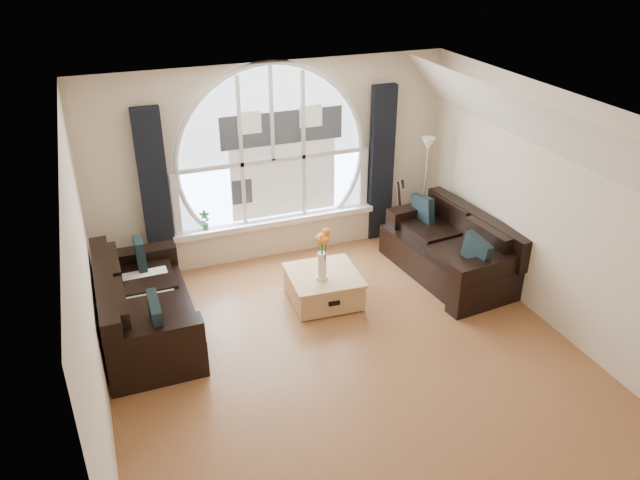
% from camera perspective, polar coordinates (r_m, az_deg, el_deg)
% --- Properties ---
extents(ground, '(5.00, 5.50, 0.01)m').
position_cam_1_polar(ground, '(6.97, 2.67, -10.90)').
color(ground, brown).
rests_on(ground, ground).
extents(ceiling, '(5.00, 5.50, 0.01)m').
position_cam_1_polar(ceiling, '(5.72, 3.25, 10.90)').
color(ceiling, silver).
rests_on(ceiling, ground).
extents(wall_back, '(5.00, 0.01, 2.70)m').
position_cam_1_polar(wall_back, '(8.60, -4.40, 7.08)').
color(wall_back, beige).
rests_on(wall_back, ground).
extents(wall_front, '(5.00, 0.01, 2.70)m').
position_cam_1_polar(wall_front, '(4.34, 18.18, -17.39)').
color(wall_front, beige).
rests_on(wall_front, ground).
extents(wall_left, '(0.01, 5.50, 2.70)m').
position_cam_1_polar(wall_left, '(5.82, -20.39, -5.17)').
color(wall_left, beige).
rests_on(wall_left, ground).
extents(wall_right, '(0.01, 5.50, 2.70)m').
position_cam_1_polar(wall_right, '(7.50, 20.76, 2.19)').
color(wall_right, beige).
rests_on(wall_right, ground).
extents(attic_slope, '(0.92, 5.50, 0.72)m').
position_cam_1_polar(attic_slope, '(6.97, 20.21, 9.30)').
color(attic_slope, silver).
rests_on(attic_slope, ground).
extents(arched_window, '(2.60, 0.06, 2.15)m').
position_cam_1_polar(arched_window, '(8.48, -4.41, 8.76)').
color(arched_window, silver).
rests_on(arched_window, wall_back).
extents(window_sill, '(2.90, 0.22, 0.08)m').
position_cam_1_polar(window_sill, '(8.84, -4.02, 1.75)').
color(window_sill, white).
rests_on(window_sill, wall_back).
extents(window_frame, '(2.76, 0.08, 2.15)m').
position_cam_1_polar(window_frame, '(8.45, -4.35, 8.70)').
color(window_frame, white).
rests_on(window_frame, wall_back).
extents(neighbor_house, '(1.70, 0.02, 1.50)m').
position_cam_1_polar(neighbor_house, '(8.55, -3.38, 8.05)').
color(neighbor_house, silver).
rests_on(neighbor_house, wall_back).
extents(curtain_left, '(0.35, 0.12, 2.30)m').
position_cam_1_polar(curtain_left, '(8.29, -14.77, 3.95)').
color(curtain_left, black).
rests_on(curtain_left, ground).
extents(curtain_right, '(0.35, 0.12, 2.30)m').
position_cam_1_polar(curtain_right, '(9.11, 5.61, 6.87)').
color(curtain_right, black).
rests_on(curtain_right, ground).
extents(sofa_left, '(1.00, 1.98, 0.88)m').
position_cam_1_polar(sofa_left, '(7.39, -15.58, -5.78)').
color(sofa_left, black).
rests_on(sofa_left, ground).
extents(sofa_right, '(1.16, 2.02, 0.86)m').
position_cam_1_polar(sofa_right, '(8.50, 11.68, -0.71)').
color(sofa_right, black).
rests_on(sofa_right, ground).
extents(coffee_chest, '(0.91, 0.91, 0.42)m').
position_cam_1_polar(coffee_chest, '(7.85, 0.32, -4.18)').
color(coffee_chest, tan).
rests_on(coffee_chest, ground).
extents(throw_blanket, '(0.57, 0.57, 0.10)m').
position_cam_1_polar(throw_blanket, '(7.56, -15.53, -4.06)').
color(throw_blanket, silver).
rests_on(throw_blanket, sofa_left).
extents(vase_flowers, '(0.24, 0.24, 0.70)m').
position_cam_1_polar(vase_flowers, '(7.48, 0.18, -0.93)').
color(vase_flowers, white).
rests_on(vase_flowers, coffee_chest).
extents(floor_lamp, '(0.24, 0.24, 1.60)m').
position_cam_1_polar(floor_lamp, '(9.17, 9.50, 4.40)').
color(floor_lamp, '#B2B2B2').
rests_on(floor_lamp, ground).
extents(guitar, '(0.41, 0.32, 1.06)m').
position_cam_1_polar(guitar, '(9.12, 7.00, 2.58)').
color(guitar, brown).
rests_on(guitar, ground).
extents(potted_plant, '(0.15, 0.11, 0.28)m').
position_cam_1_polar(potted_plant, '(8.56, -10.45, 1.78)').
color(potted_plant, '#1E6023').
rests_on(potted_plant, window_sill).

